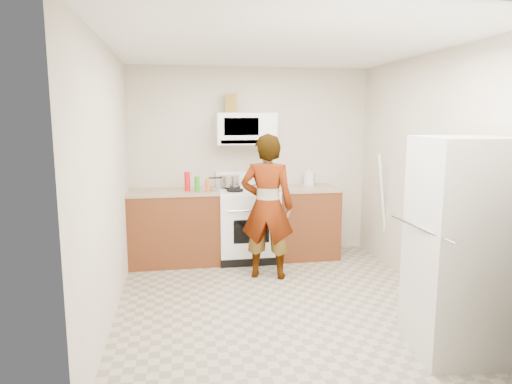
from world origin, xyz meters
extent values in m
plane|color=gray|center=(0.00, 0.00, 0.00)|extent=(3.60, 3.60, 0.00)
cube|color=beige|center=(0.00, 1.79, 1.25)|extent=(3.20, 0.02, 2.50)
cube|color=beige|center=(1.59, 0.00, 1.25)|extent=(0.02, 3.60, 2.50)
cube|color=#5F2F16|center=(-1.04, 1.49, 0.45)|extent=(1.12, 0.62, 0.90)
cube|color=#9C856A|center=(-1.04, 1.49, 0.92)|extent=(1.14, 0.64, 0.03)
cube|color=#5F2F16|center=(0.68, 1.49, 0.45)|extent=(0.80, 0.62, 0.90)
cube|color=#9C856A|center=(0.68, 1.49, 0.92)|extent=(0.82, 0.64, 0.03)
cube|color=white|center=(-0.10, 1.48, 0.45)|extent=(0.76, 0.65, 0.90)
cube|color=white|center=(-0.10, 1.48, 0.92)|extent=(0.76, 0.62, 0.03)
cube|color=white|center=(-0.10, 1.76, 1.03)|extent=(0.76, 0.08, 0.20)
cube|color=white|center=(-0.10, 1.61, 1.70)|extent=(0.76, 0.38, 0.40)
imported|color=tan|center=(0.02, 0.76, 0.83)|extent=(0.70, 0.57, 1.67)
cube|color=silver|center=(1.17, -1.18, 0.85)|extent=(0.78, 0.78, 1.70)
cylinder|color=silver|center=(0.78, 1.66, 1.02)|extent=(0.15, 0.15, 0.18)
cube|color=brown|center=(-0.29, 1.64, 2.02)|extent=(0.15, 0.15, 0.24)
cylinder|color=#AFAFB3|center=(-0.31, 1.61, 1.02)|extent=(0.31, 0.31, 0.14)
cube|color=white|center=(0.02, 1.36, 0.96)|extent=(0.25, 0.16, 0.05)
cylinder|color=red|center=(-0.86, 1.43, 1.05)|extent=(0.07, 0.07, 0.24)
cylinder|color=#DB5818|center=(-0.62, 1.28, 1.01)|extent=(0.05, 0.05, 0.16)
cylinder|color=#238B19|center=(-0.75, 1.32, 1.03)|extent=(0.07, 0.07, 0.20)
cylinder|color=silver|center=(-0.57, 1.38, 0.94)|extent=(0.28, 0.28, 0.01)
cylinder|color=white|center=(1.56, 1.02, 0.70)|extent=(0.28, 0.18, 1.39)
camera|label=1|loc=(-0.98, -4.26, 1.84)|focal=32.00mm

